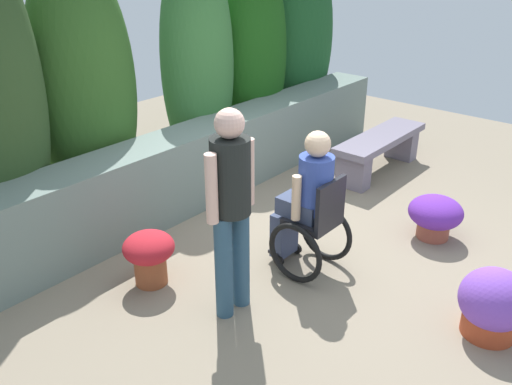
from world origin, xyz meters
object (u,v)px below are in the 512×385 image
person_standing_companion (231,201)px  flower_pot_purple_near (493,304)px  stone_bench (380,148)px  person_in_wheelchair (309,207)px  flower_pot_red_accent (435,215)px  flower_pot_terracotta_by_wall (149,253)px

person_standing_companion → flower_pot_purple_near: size_ratio=3.06×
stone_bench → person_in_wheelchair: size_ratio=1.20×
flower_pot_purple_near → flower_pot_red_accent: 1.47m
person_standing_companion → flower_pot_purple_near: person_standing_companion is taller
flower_pot_purple_near → stone_bench: bearing=44.1°
person_standing_companion → flower_pot_purple_near: bearing=-51.1°
person_standing_companion → flower_pot_red_accent: (2.16, -0.75, -0.73)m
flower_pot_purple_near → flower_pot_terracotta_by_wall: flower_pot_purple_near is taller
stone_bench → flower_pot_red_accent: stone_bench is taller
person_in_wheelchair → flower_pot_red_accent: 1.48m
flower_pot_purple_near → person_in_wheelchair: bearing=95.5°
flower_pot_red_accent → person_in_wheelchair: bearing=153.3°
person_in_wheelchair → flower_pot_purple_near: size_ratio=2.40×
person_in_wheelchair → flower_pot_purple_near: (0.15, -1.59, -0.35)m
person_in_wheelchair → person_standing_companion: person_standing_companion is taller
stone_bench → flower_pot_purple_near: flower_pot_purple_near is taller
person_standing_companion → flower_pot_terracotta_by_wall: size_ratio=3.49×
person_standing_companion → flower_pot_terracotta_by_wall: person_standing_companion is taller
flower_pot_purple_near → flower_pot_red_accent: size_ratio=1.03×
person_standing_companion → flower_pot_purple_near: (1.03, -1.70, -0.71)m
person_in_wheelchair → person_standing_companion: bearing=170.9°
flower_pot_terracotta_by_wall → flower_pot_red_accent: (2.35, -1.55, -0.05)m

